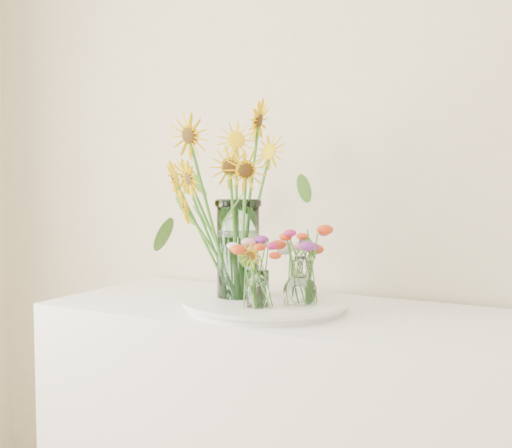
% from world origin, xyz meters
% --- Properties ---
extents(tray, '(0.45, 0.45, 0.02)m').
position_xyz_m(tray, '(-0.50, 1.88, 0.91)').
color(tray, white).
rests_on(tray, counter).
extents(mason_jar, '(0.16, 0.16, 0.30)m').
position_xyz_m(mason_jar, '(-0.59, 1.88, 1.07)').
color(mason_jar, '#ABD4CA').
rests_on(mason_jar, tray).
extents(sunflower_bouquet, '(0.91, 0.91, 0.57)m').
position_xyz_m(sunflower_bouquet, '(-0.59, 1.88, 1.21)').
color(sunflower_bouquet, '#EBBD04').
rests_on(sunflower_bouquet, tray).
extents(small_vase_a, '(0.07, 0.07, 0.11)m').
position_xyz_m(small_vase_a, '(-0.47, 1.77, 0.98)').
color(small_vase_a, white).
rests_on(small_vase_a, tray).
extents(wildflower_posy_a, '(0.20, 0.20, 0.20)m').
position_xyz_m(wildflower_posy_a, '(-0.47, 1.77, 1.02)').
color(wildflower_posy_a, red).
rests_on(wildflower_posy_a, tray).
extents(small_vase_b, '(0.10, 0.10, 0.14)m').
position_xyz_m(small_vase_b, '(-0.39, 1.87, 0.99)').
color(small_vase_b, white).
rests_on(small_vase_b, tray).
extents(wildflower_posy_b, '(0.20, 0.20, 0.23)m').
position_xyz_m(wildflower_posy_b, '(-0.39, 1.87, 1.04)').
color(wildflower_posy_b, red).
rests_on(wildflower_posy_b, tray).
extents(small_vase_c, '(0.08, 0.08, 0.11)m').
position_xyz_m(small_vase_c, '(-0.43, 1.98, 0.98)').
color(small_vase_c, white).
rests_on(small_vase_c, tray).
extents(wildflower_posy_c, '(0.21, 0.21, 0.20)m').
position_xyz_m(wildflower_posy_c, '(-0.43, 1.98, 1.03)').
color(wildflower_posy_c, red).
rests_on(wildflower_posy_c, tray).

